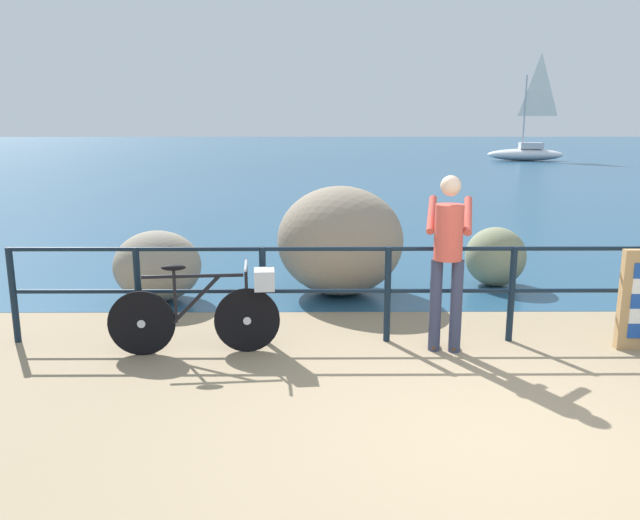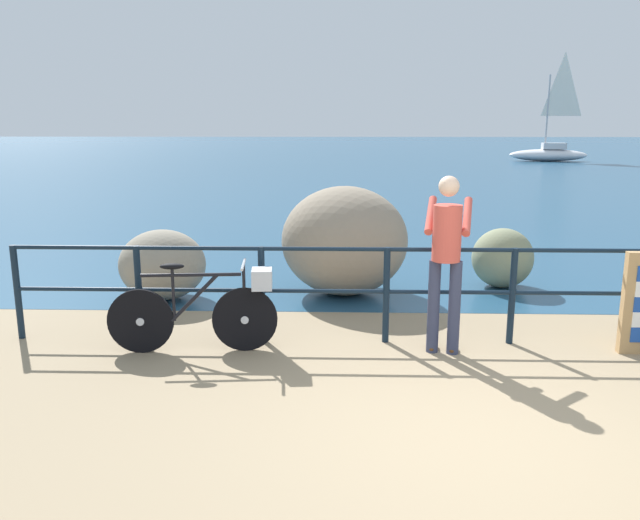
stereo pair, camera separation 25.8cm
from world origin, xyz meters
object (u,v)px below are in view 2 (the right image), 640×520
at_px(sailboat, 549,149).
at_px(breakwater_boulder_main, 344,241).
at_px(breakwater_boulder_left, 162,265).
at_px(breakwater_boulder_right, 502,258).
at_px(person_at_railing, 446,256).
at_px(bicycle, 207,307).

bearing_deg(sailboat, breakwater_boulder_main, 74.11).
xyz_separation_m(breakwater_boulder_main, breakwater_boulder_left, (-2.37, -0.34, -0.27)).
xyz_separation_m(breakwater_boulder_left, breakwater_boulder_right, (4.59, 0.75, -0.04)).
relative_size(person_at_railing, sailboat, 0.29).
bearing_deg(breakwater_boulder_main, breakwater_boulder_left, -171.76).
bearing_deg(breakwater_boulder_right, breakwater_boulder_left, -170.66).
height_order(breakwater_boulder_left, breakwater_boulder_right, breakwater_boulder_left).
xyz_separation_m(bicycle, sailboat, (13.56, 31.72, 0.24)).
bearing_deg(person_at_railing, breakwater_boulder_right, -12.86).
distance_m(breakwater_boulder_right, sailboat, 30.72).
height_order(person_at_railing, breakwater_boulder_main, person_at_railing).
distance_m(bicycle, breakwater_boulder_main, 2.66).
distance_m(person_at_railing, breakwater_boulder_main, 2.42).
distance_m(bicycle, person_at_railing, 2.43).
height_order(breakwater_boulder_main, sailboat, sailboat).
relative_size(breakwater_boulder_main, breakwater_boulder_left, 1.50).
height_order(bicycle, person_at_railing, person_at_railing).
height_order(breakwater_boulder_main, breakwater_boulder_left, breakwater_boulder_main).
bearing_deg(breakwater_boulder_right, person_at_railing, -115.38).
relative_size(bicycle, sailboat, 0.28).
relative_size(person_at_railing, breakwater_boulder_main, 1.06).
bearing_deg(person_at_railing, bicycle, 103.92).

